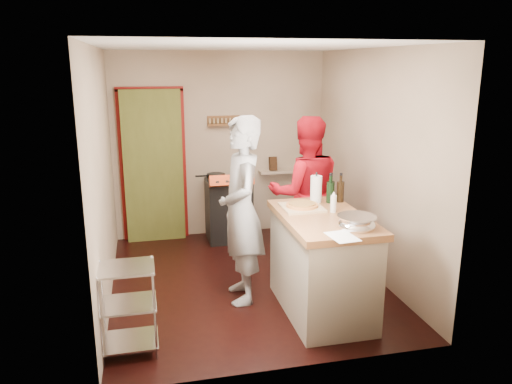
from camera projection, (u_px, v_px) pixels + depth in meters
floor at (246, 280)px, 5.76m from camera, size 3.50×3.50×0.00m
back_wall at (175, 158)px, 7.02m from camera, size 3.00×0.44×2.60m
left_wall at (102, 177)px, 5.11m from camera, size 0.04×3.50×2.60m
right_wall at (372, 164)px, 5.76m from camera, size 0.04×3.50×2.60m
ceiling at (245, 45)px, 5.10m from camera, size 3.00×3.50×0.02m
stove at (228, 209)px, 7.00m from camera, size 0.60×0.63×1.00m
wire_shelving at (128, 305)px, 4.24m from camera, size 0.48×0.40×0.80m
island at (322, 262)px, 4.93m from camera, size 0.79×1.44×1.32m
person_stripe at (241, 211)px, 5.10m from camera, size 0.47×0.71×1.94m
person_red at (305, 193)px, 5.96m from camera, size 0.97×0.80×1.84m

